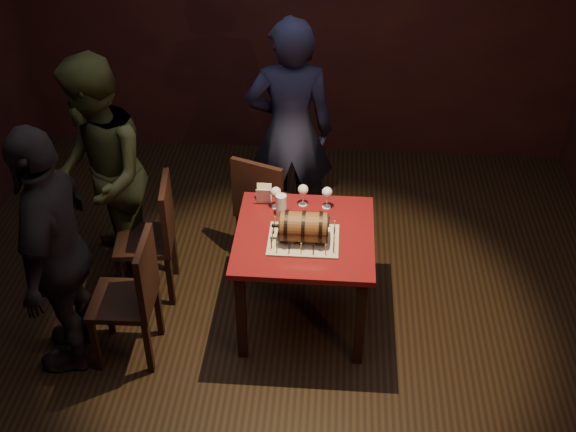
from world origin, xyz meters
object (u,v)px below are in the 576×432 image
at_px(chair_left_rear, 155,232).
at_px(wine_glass_mid, 303,191).
at_px(wine_glass_left, 276,193).
at_px(person_back, 290,133).
at_px(barrel_cake, 304,227).
at_px(wine_glass_right, 327,193).
at_px(person_left_rear, 100,176).
at_px(chair_left_front, 134,293).
at_px(person_left_front, 56,251).
at_px(pint_of_ale, 281,205).
at_px(chair_back, 264,204).
at_px(pub_table, 304,247).

bearing_deg(chair_left_rear, wine_glass_mid, 5.09).
distance_m(wine_glass_left, person_back, 0.75).
distance_m(barrel_cake, wine_glass_left, 0.41).
distance_m(wine_glass_right, person_back, 0.79).
xyz_separation_m(person_back, person_left_rear, (-1.28, -0.64, -0.04)).
height_order(wine_glass_mid, person_back, person_back).
bearing_deg(wine_glass_left, chair_left_front, -141.09).
xyz_separation_m(barrel_cake, wine_glass_right, (0.14, 0.38, 0.01)).
bearing_deg(person_left_rear, wine_glass_left, 64.93).
distance_m(barrel_cake, person_left_rear, 1.52).
height_order(wine_glass_right, person_back, person_back).
distance_m(chair_left_rear, person_left_front, 0.85).
distance_m(pint_of_ale, chair_left_rear, 0.94).
height_order(barrel_cake, chair_left_front, barrel_cake).
height_order(wine_glass_right, person_left_rear, person_left_rear).
bearing_deg(chair_back, wine_glass_right, -35.27).
relative_size(barrel_cake, person_left_front, 0.21).
bearing_deg(wine_glass_mid, person_left_rear, 177.33).
height_order(wine_glass_mid, person_left_front, person_left_front).
relative_size(pint_of_ale, chair_left_front, 0.16).
relative_size(barrel_cake, wine_glass_right, 2.23).
relative_size(chair_back, person_left_rear, 0.53).
bearing_deg(person_left_front, wine_glass_left, 115.62).
bearing_deg(pub_table, wine_glass_right, 66.48).
distance_m(pint_of_ale, person_left_rear, 1.29).
height_order(barrel_cake, person_left_front, person_left_front).
height_order(wine_glass_right, pint_of_ale, wine_glass_right).
bearing_deg(pint_of_ale, wine_glass_right, 18.48).
relative_size(wine_glass_right, pint_of_ale, 1.07).
distance_m(wine_glass_left, person_left_front, 1.46).
xyz_separation_m(pub_table, wine_glass_mid, (-0.03, 0.32, 0.23)).
bearing_deg(pint_of_ale, person_left_front, -154.16).
distance_m(wine_glass_right, person_left_rear, 1.58).
distance_m(wine_glass_right, chair_left_rear, 1.24).
bearing_deg(person_left_front, barrel_cake, 99.90).
xyz_separation_m(wine_glass_left, person_left_rear, (-1.24, 0.11, 0.00)).
bearing_deg(person_back, barrel_cake, 92.29).
xyz_separation_m(barrel_cake, person_left_front, (-1.48, -0.36, -0.00)).
bearing_deg(person_back, pub_table, 93.10).
height_order(wine_glass_mid, chair_back, chair_back).
relative_size(wine_glass_left, wine_glass_right, 1.00).
height_order(barrel_cake, pint_of_ale, barrel_cake).
bearing_deg(person_left_front, pint_of_ale, 112.20).
relative_size(person_left_rear, person_left_front, 1.01).
distance_m(chair_back, person_left_rear, 1.19).
bearing_deg(person_back, chair_back, 61.47).
distance_m(chair_left_front, person_left_front, 0.55).
bearing_deg(wine_glass_right, chair_back, 144.73).
relative_size(barrel_cake, chair_left_rear, 0.39).
bearing_deg(chair_left_front, wine_glass_left, 38.91).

